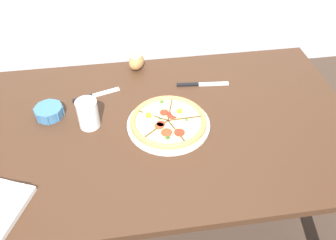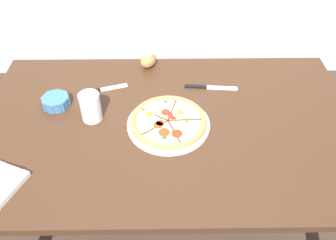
{
  "view_description": "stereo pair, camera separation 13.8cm",
  "coord_description": "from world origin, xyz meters",
  "px_view_note": "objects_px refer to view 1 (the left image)",
  "views": [
    {
      "loc": [
        -0.15,
        -1.02,
        1.73
      ],
      "look_at": [
        -0.0,
        -0.01,
        0.79
      ],
      "focal_mm": 38.0,
      "sensor_mm": 36.0,
      "label": 1
    },
    {
      "loc": [
        -0.01,
        -1.03,
        1.73
      ],
      "look_at": [
        -0.0,
        -0.01,
        0.79
      ],
      "focal_mm": 38.0,
      "sensor_mm": 36.0,
      "label": 2
    }
  ],
  "objects_px": {
    "knife_main": "(202,84)",
    "knife_spare": "(96,95)",
    "ramekin_bowl": "(49,111)",
    "bread_piece_near": "(136,61)",
    "water_glass": "(88,115)",
    "pizza": "(168,122)",
    "dining_table": "(168,139)"
  },
  "relations": [
    {
      "from": "ramekin_bowl",
      "to": "water_glass",
      "type": "distance_m",
      "value": 0.18
    },
    {
      "from": "knife_spare",
      "to": "ramekin_bowl",
      "type": "bearing_deg",
      "value": -167.34
    },
    {
      "from": "knife_spare",
      "to": "water_glass",
      "type": "height_order",
      "value": "water_glass"
    },
    {
      "from": "knife_spare",
      "to": "bread_piece_near",
      "type": "bearing_deg",
      "value": 25.92
    },
    {
      "from": "pizza",
      "to": "bread_piece_near",
      "type": "xyz_separation_m",
      "value": [
        -0.09,
        0.41,
        0.02
      ]
    },
    {
      "from": "knife_main",
      "to": "water_glass",
      "type": "xyz_separation_m",
      "value": [
        -0.49,
        -0.19,
        0.05
      ]
    },
    {
      "from": "bread_piece_near",
      "to": "knife_main",
      "type": "relative_size",
      "value": 0.46
    },
    {
      "from": "bread_piece_near",
      "to": "water_glass",
      "type": "relative_size",
      "value": 0.91
    },
    {
      "from": "bread_piece_near",
      "to": "knife_main",
      "type": "bearing_deg",
      "value": -31.69
    },
    {
      "from": "pizza",
      "to": "water_glass",
      "type": "xyz_separation_m",
      "value": [
        -0.3,
        0.05,
        0.03
      ]
    },
    {
      "from": "knife_main",
      "to": "dining_table",
      "type": "bearing_deg",
      "value": -124.69
    },
    {
      "from": "dining_table",
      "to": "ramekin_bowl",
      "type": "height_order",
      "value": "ramekin_bowl"
    },
    {
      "from": "knife_main",
      "to": "pizza",
      "type": "bearing_deg",
      "value": -123.43
    },
    {
      "from": "bread_piece_near",
      "to": "dining_table",
      "type": "bearing_deg",
      "value": -77.3
    },
    {
      "from": "bread_piece_near",
      "to": "knife_main",
      "type": "xyz_separation_m",
      "value": [
        0.28,
        -0.17,
        -0.04
      ]
    },
    {
      "from": "bread_piece_near",
      "to": "knife_spare",
      "type": "distance_m",
      "value": 0.27
    },
    {
      "from": "knife_main",
      "to": "knife_spare",
      "type": "height_order",
      "value": "same"
    },
    {
      "from": "dining_table",
      "to": "bread_piece_near",
      "type": "height_order",
      "value": "bread_piece_near"
    },
    {
      "from": "ramekin_bowl",
      "to": "knife_main",
      "type": "height_order",
      "value": "ramekin_bowl"
    },
    {
      "from": "pizza",
      "to": "water_glass",
      "type": "bearing_deg",
      "value": 170.97
    },
    {
      "from": "knife_main",
      "to": "knife_spare",
      "type": "xyz_separation_m",
      "value": [
        -0.47,
        -0.01,
        0.0
      ]
    },
    {
      "from": "dining_table",
      "to": "knife_spare",
      "type": "height_order",
      "value": "knife_spare"
    },
    {
      "from": "pizza",
      "to": "bread_piece_near",
      "type": "distance_m",
      "value": 0.42
    },
    {
      "from": "dining_table",
      "to": "pizza",
      "type": "distance_m",
      "value": 0.11
    },
    {
      "from": "dining_table",
      "to": "bread_piece_near",
      "type": "xyz_separation_m",
      "value": [
        -0.09,
        0.4,
        0.13
      ]
    },
    {
      "from": "bread_piece_near",
      "to": "ramekin_bowl",
      "type": "bearing_deg",
      "value": -143.1
    },
    {
      "from": "knife_main",
      "to": "water_glass",
      "type": "bearing_deg",
      "value": -153.7
    },
    {
      "from": "dining_table",
      "to": "pizza",
      "type": "xyz_separation_m",
      "value": [
        -0.0,
        -0.01,
        0.11
      ]
    },
    {
      "from": "ramekin_bowl",
      "to": "knife_main",
      "type": "xyz_separation_m",
      "value": [
        0.65,
        0.11,
        -0.02
      ]
    },
    {
      "from": "pizza",
      "to": "knife_spare",
      "type": "height_order",
      "value": "pizza"
    },
    {
      "from": "ramekin_bowl",
      "to": "knife_main",
      "type": "distance_m",
      "value": 0.66
    },
    {
      "from": "dining_table",
      "to": "ramekin_bowl",
      "type": "bearing_deg",
      "value": 166.17
    }
  ]
}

